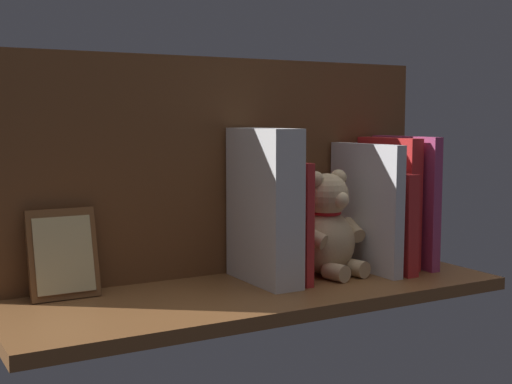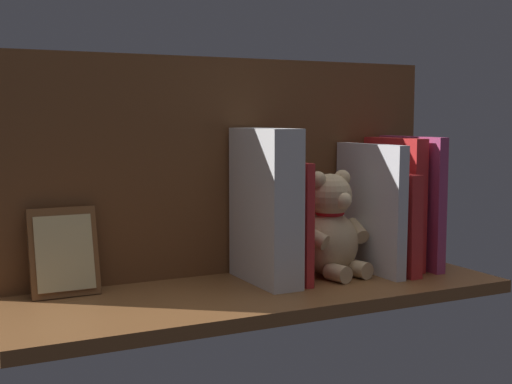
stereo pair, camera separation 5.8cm
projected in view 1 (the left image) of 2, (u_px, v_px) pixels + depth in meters
ground_plane at (256, 294)px, 120.82cm from camera, size 86.93×31.13×2.20cm
shelf_back_panel at (221, 167)px, 130.15cm from camera, size 86.93×1.50×39.96cm
book_0 at (405, 201)px, 139.15cm from camera, size 2.03×18.44×25.42cm
book_1 at (388, 202)px, 138.35cm from camera, size 2.83×16.51×25.16cm
book_2 at (379, 220)px, 135.43cm from camera, size 2.75×19.95×18.86cm
book_3 at (365, 207)px, 133.56cm from camera, size 2.39×19.92×24.19cm
teddy_bear at (328, 229)px, 130.09cm from camera, size 15.48×13.85×19.42cm
book_4 at (285, 220)px, 126.59cm from camera, size 1.50×17.08×21.35cm
dictionary_thick_white at (264, 206)px, 123.62cm from camera, size 5.79×17.86×27.22cm
picture_frame_leaning at (63, 254)px, 113.37cm from camera, size 11.07×4.75×14.54cm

